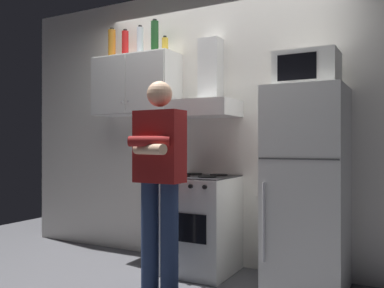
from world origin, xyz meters
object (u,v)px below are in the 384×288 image
at_px(person_standing, 159,176).
at_px(bottle_soda_red, 125,44).
at_px(microwave, 307,70).
at_px(bottle_vodka_clear, 140,41).
at_px(upper_cabinet, 136,85).
at_px(stove_oven, 200,223).
at_px(refrigerator, 307,188).
at_px(bottle_liquor_amber, 112,44).
at_px(range_hood, 206,96).
at_px(bottle_wine_green, 155,38).
at_px(bottle_spice_jar, 165,45).

height_order(person_standing, bottle_soda_red, bottle_soda_red).
distance_m(microwave, bottle_soda_red, 1.96).
bearing_deg(bottle_vodka_clear, upper_cabinet, 167.55).
height_order(stove_oven, person_standing, person_standing).
distance_m(refrigerator, bottle_vodka_clear, 2.19).
bearing_deg(bottle_liquor_amber, stove_oven, -5.52).
relative_size(person_standing, bottle_vodka_clear, 5.45).
height_order(microwave, bottle_vodka_clear, bottle_vodka_clear).
bearing_deg(range_hood, bottle_wine_green, 178.18).
bearing_deg(range_hood, refrigerator, -7.55).
height_order(bottle_soda_red, bottle_wine_green, bottle_wine_green).
height_order(bottle_vodka_clear, bottle_soda_red, bottle_vodka_clear).
relative_size(upper_cabinet, microwave, 1.88).
bearing_deg(stove_oven, bottle_liquor_amber, 174.48).
height_order(bottle_vodka_clear, bottle_liquor_amber, bottle_liquor_amber).
distance_m(bottle_soda_red, bottle_spice_jar, 0.51).
xyz_separation_m(microwave, bottle_spice_jar, (-1.39, 0.10, 0.38)).
bearing_deg(bottle_vodka_clear, bottle_soda_red, 170.82).
bearing_deg(bottle_liquor_amber, bottle_vodka_clear, 0.93).
bearing_deg(refrigerator, bottle_liquor_amber, 177.06).
relative_size(microwave, bottle_soda_red, 1.61).
bearing_deg(bottle_soda_red, stove_oven, -8.73).
distance_m(range_hood, bottle_soda_red, 1.12).
bearing_deg(bottle_soda_red, upper_cabinet, -7.83).
xyz_separation_m(microwave, bottle_soda_red, (-1.90, 0.13, 0.45)).
relative_size(range_hood, refrigerator, 0.47).
height_order(refrigerator, bottle_wine_green, bottle_wine_green).
bearing_deg(upper_cabinet, person_standing, -44.26).
bearing_deg(bottle_soda_red, microwave, -3.82).
xyz_separation_m(range_hood, bottle_spice_jar, (-0.44, -0.01, 0.53)).
height_order(upper_cabinet, bottle_liquor_amber, bottle_liquor_amber).
height_order(range_hood, microwave, range_hood).
bearing_deg(stove_oven, microwave, 1.15).
distance_m(stove_oven, person_standing, 0.77).
height_order(bottle_liquor_amber, bottle_wine_green, bottle_wine_green).
relative_size(upper_cabinet, bottle_liquor_amber, 2.81).
xyz_separation_m(stove_oven, bottle_spice_jar, (-0.44, 0.11, 1.69)).
distance_m(bottle_vodka_clear, bottle_wine_green, 0.16).
xyz_separation_m(stove_oven, refrigerator, (0.95, 0.00, 0.37)).
bearing_deg(bottle_soda_red, person_standing, -39.82).
distance_m(stove_oven, bottle_wine_green, 1.88).
bearing_deg(upper_cabinet, bottle_spice_jar, -1.78).
bearing_deg(refrigerator, upper_cabinet, 175.93).
xyz_separation_m(range_hood, bottle_liquor_amber, (-1.09, -0.02, 0.61)).
bearing_deg(bottle_vodka_clear, microwave, -3.14).
relative_size(range_hood, bottle_vodka_clear, 2.49).
bearing_deg(range_hood, person_standing, -93.91).
distance_m(stove_oven, refrigerator, 1.02).
bearing_deg(microwave, bottle_wine_green, 175.30).
relative_size(range_hood, person_standing, 0.46).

